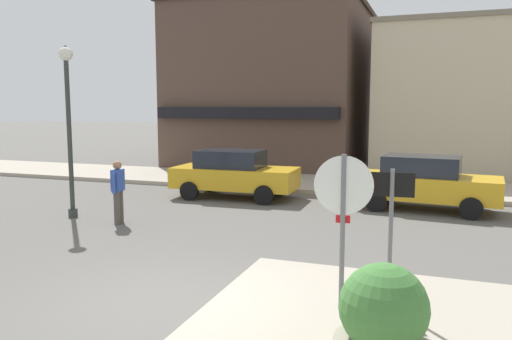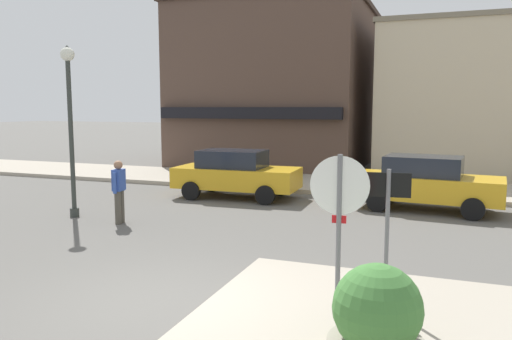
{
  "view_description": "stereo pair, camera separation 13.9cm",
  "coord_description": "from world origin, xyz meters",
  "px_view_note": "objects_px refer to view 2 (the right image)",
  "views": [
    {
      "loc": [
        3.81,
        -6.24,
        2.93
      ],
      "look_at": [
        -0.08,
        4.5,
        1.5
      ],
      "focal_mm": 35.0,
      "sensor_mm": 36.0,
      "label": 1
    },
    {
      "loc": [
        3.94,
        -6.19,
        2.93
      ],
      "look_at": [
        -0.08,
        4.5,
        1.5
      ],
      "focal_mm": 35.0,
      "sensor_mm": 36.0,
      "label": 2
    }
  ],
  "objects_px": {
    "one_way_sign": "(387,224)",
    "parked_car_second": "(427,182)",
    "stop_sign": "(339,210)",
    "pedestrian_crossing_near": "(119,190)",
    "planter": "(377,322)",
    "lamp_post": "(70,107)",
    "parked_car_nearest": "(236,173)"
  },
  "relations": [
    {
      "from": "one_way_sign",
      "to": "parked_car_second",
      "type": "relative_size",
      "value": 0.51
    },
    {
      "from": "stop_sign",
      "to": "lamp_post",
      "type": "distance_m",
      "value": 8.96
    },
    {
      "from": "lamp_post",
      "to": "planter",
      "type": "bearing_deg",
      "value": -31.16
    },
    {
      "from": "parked_car_second",
      "to": "pedestrian_crossing_near",
      "type": "xyz_separation_m",
      "value": [
        -7.25,
        -4.48,
        0.06
      ]
    },
    {
      "from": "one_way_sign",
      "to": "lamp_post",
      "type": "relative_size",
      "value": 0.46
    },
    {
      "from": "parked_car_nearest",
      "to": "lamp_post",
      "type": "bearing_deg",
      "value": -125.4
    },
    {
      "from": "one_way_sign",
      "to": "planter",
      "type": "xyz_separation_m",
      "value": [
        0.07,
        -1.53,
        -0.77
      ]
    },
    {
      "from": "planter",
      "to": "parked_car_nearest",
      "type": "relative_size",
      "value": 0.3
    },
    {
      "from": "parked_car_second",
      "to": "pedestrian_crossing_near",
      "type": "relative_size",
      "value": 2.57
    },
    {
      "from": "stop_sign",
      "to": "parked_car_second",
      "type": "relative_size",
      "value": 0.56
    },
    {
      "from": "one_way_sign",
      "to": "parked_car_nearest",
      "type": "height_order",
      "value": "one_way_sign"
    },
    {
      "from": "parked_car_second",
      "to": "stop_sign",
      "type": "bearing_deg",
      "value": -96.44
    },
    {
      "from": "stop_sign",
      "to": "pedestrian_crossing_near",
      "type": "xyz_separation_m",
      "value": [
        -6.32,
        3.68,
        -0.65
      ]
    },
    {
      "from": "one_way_sign",
      "to": "parked_car_nearest",
      "type": "relative_size",
      "value": 0.52
    },
    {
      "from": "stop_sign",
      "to": "lamp_post",
      "type": "xyz_separation_m",
      "value": [
        -7.94,
        3.89,
        1.44
      ]
    },
    {
      "from": "parked_car_nearest",
      "to": "parked_car_second",
      "type": "distance_m",
      "value": 5.89
    },
    {
      "from": "one_way_sign",
      "to": "planter",
      "type": "distance_m",
      "value": 1.72
    },
    {
      "from": "one_way_sign",
      "to": "pedestrian_crossing_near",
      "type": "relative_size",
      "value": 1.3
    },
    {
      "from": "lamp_post",
      "to": "one_way_sign",
      "type": "bearing_deg",
      "value": -23.32
    },
    {
      "from": "one_way_sign",
      "to": "parked_car_second",
      "type": "xyz_separation_m",
      "value": [
        0.29,
        7.96,
        -0.52
      ]
    },
    {
      "from": "parked_car_nearest",
      "to": "pedestrian_crossing_near",
      "type": "bearing_deg",
      "value": -107.13
    },
    {
      "from": "planter",
      "to": "parked_car_second",
      "type": "relative_size",
      "value": 0.3
    },
    {
      "from": "stop_sign",
      "to": "pedestrian_crossing_near",
      "type": "distance_m",
      "value": 7.34
    },
    {
      "from": "lamp_post",
      "to": "parked_car_nearest",
      "type": "distance_m",
      "value": 5.55
    },
    {
      "from": "pedestrian_crossing_near",
      "to": "lamp_post",
      "type": "bearing_deg",
      "value": 172.49
    },
    {
      "from": "parked_car_second",
      "to": "lamp_post",
      "type": "bearing_deg",
      "value": -154.31
    },
    {
      "from": "stop_sign",
      "to": "one_way_sign",
      "type": "relative_size",
      "value": 1.1
    },
    {
      "from": "stop_sign",
      "to": "parked_car_second",
      "type": "height_order",
      "value": "stop_sign"
    },
    {
      "from": "stop_sign",
      "to": "planter",
      "type": "distance_m",
      "value": 1.79
    },
    {
      "from": "parked_car_nearest",
      "to": "pedestrian_crossing_near",
      "type": "relative_size",
      "value": 2.52
    },
    {
      "from": "stop_sign",
      "to": "one_way_sign",
      "type": "distance_m",
      "value": 0.69
    },
    {
      "from": "one_way_sign",
      "to": "parked_car_nearest",
      "type": "xyz_separation_m",
      "value": [
        -5.61,
        7.87,
        -0.52
      ]
    }
  ]
}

